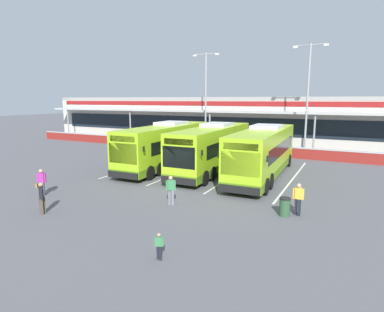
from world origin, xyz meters
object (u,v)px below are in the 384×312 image
object	(u,v)px
pedestrian_with_handbag	(41,182)
pedestrian_child	(159,245)
lamp_post_centre	(308,93)
litter_bin	(285,207)
lamp_post_west	(206,94)
pedestrian_near_bin	(298,198)
pedestrian_approaching_bus	(42,197)
pedestrian_in_dark_coat	(171,189)
coach_bus_leftmost	(166,146)
coach_bus_centre	(263,153)
coach_bus_left_centre	(213,149)

from	to	relation	value
pedestrian_with_handbag	pedestrian_child	xyz separation A→B (m)	(10.43, -3.38, -0.32)
lamp_post_centre	pedestrian_with_handbag	bearing A→B (deg)	-119.44
pedestrian_child	litter_bin	world-z (taller)	pedestrian_child
pedestrian_with_handbag	lamp_post_west	world-z (taller)	lamp_post_west
pedestrian_with_handbag	pedestrian_near_bin	distance (m)	14.58
pedestrian_approaching_bus	lamp_post_centre	xyz separation A→B (m)	(9.38, 23.46, 5.42)
pedestrian_in_dark_coat	lamp_post_west	bearing A→B (deg)	109.47
coach_bus_leftmost	coach_bus_centre	world-z (taller)	same
pedestrian_in_dark_coat	litter_bin	size ratio (longest dim) A/B	1.74
pedestrian_in_dark_coat	lamp_post_centre	size ratio (longest dim) A/B	0.15
pedestrian_approaching_bus	litter_bin	size ratio (longest dim) A/B	1.74
pedestrian_approaching_bus	coach_bus_left_centre	bearing A→B (deg)	74.22
pedestrian_approaching_bus	coach_bus_centre	bearing A→B (deg)	58.64
coach_bus_centre	lamp_post_west	xyz separation A→B (m)	(-10.05, 11.78, 4.50)
coach_bus_leftmost	pedestrian_child	world-z (taller)	coach_bus_leftmost
pedestrian_with_handbag	pedestrian_child	size ratio (longest dim) A/B	1.61
pedestrian_with_handbag	litter_bin	world-z (taller)	pedestrian_with_handbag
pedestrian_approaching_bus	lamp_post_west	world-z (taller)	lamp_post_west
pedestrian_in_dark_coat	lamp_post_west	xyz separation A→B (m)	(-7.26, 20.52, 5.42)
coach_bus_centre	pedestrian_with_handbag	distance (m)	15.09
coach_bus_leftmost	lamp_post_centre	size ratio (longest dim) A/B	1.11
pedestrian_child	lamp_post_west	distance (m)	28.37
pedestrian_in_dark_coat	lamp_post_west	world-z (taller)	lamp_post_west
pedestrian_with_handbag	pedestrian_approaching_bus	size ratio (longest dim) A/B	1.00
pedestrian_child	pedestrian_near_bin	bearing A→B (deg)	61.68
coach_bus_leftmost	pedestrian_approaching_bus	distance (m)	12.75
pedestrian_in_dark_coat	pedestrian_child	bearing A→B (deg)	-63.43
pedestrian_approaching_bus	lamp_post_centre	size ratio (longest dim) A/B	0.15
pedestrian_in_dark_coat	pedestrian_approaching_bus	xyz separation A→B (m)	(-5.05, -4.12, 0.00)
coach_bus_left_centre	litter_bin	xyz separation A→B (m)	(7.22, -7.90, -1.32)
pedestrian_in_dark_coat	lamp_post_centre	distance (m)	20.55
pedestrian_child	litter_bin	bearing A→B (deg)	63.99
lamp_post_centre	coach_bus_centre	bearing A→B (deg)	-98.28
pedestrian_with_handbag	pedestrian_near_bin	xyz separation A→B (m)	(14.15, 3.52, 0.02)
pedestrian_with_handbag	pedestrian_in_dark_coat	size ratio (longest dim) A/B	1.00
pedestrian_approaching_bus	lamp_post_centre	bearing A→B (deg)	68.21
coach_bus_left_centre	pedestrian_child	bearing A→B (deg)	-74.26
pedestrian_with_handbag	pedestrian_child	bearing A→B (deg)	-17.95
coach_bus_leftmost	pedestrian_near_bin	world-z (taller)	coach_bus_leftmost
pedestrian_approaching_bus	litter_bin	xyz separation A→B (m)	(10.92, 5.19, -0.41)
pedestrian_approaching_bus	litter_bin	distance (m)	12.09
pedestrian_with_handbag	pedestrian_in_dark_coat	xyz separation A→B (m)	(7.73, 2.03, 0.02)
coach_bus_left_centre	lamp_post_centre	distance (m)	12.65
litter_bin	pedestrian_with_handbag	bearing A→B (deg)	-167.14
pedestrian_near_bin	pedestrian_child	bearing A→B (deg)	-118.32
coach_bus_left_centre	pedestrian_approaching_bus	world-z (taller)	coach_bus_left_centre
coach_bus_centre	pedestrian_with_handbag	size ratio (longest dim) A/B	7.54
pedestrian_with_handbag	lamp_post_centre	distance (m)	25.14
lamp_post_centre	pedestrian_near_bin	bearing A→B (deg)	-83.33
coach_bus_leftmost	pedestrian_near_bin	distance (m)	13.89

